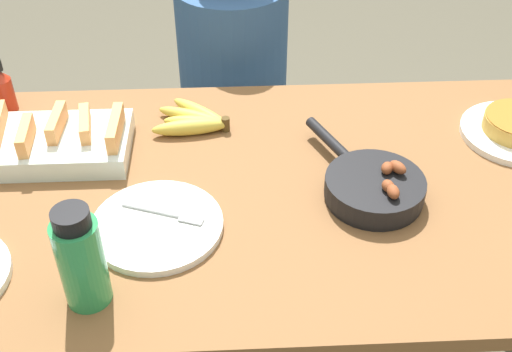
% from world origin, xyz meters
% --- Properties ---
extents(dining_table, '(1.57, 0.83, 0.70)m').
position_xyz_m(dining_table, '(0.00, 0.00, 0.61)').
color(dining_table, brown).
rests_on(dining_table, ground_plane).
extents(banana_bunch, '(0.19, 0.17, 0.04)m').
position_xyz_m(banana_bunch, '(-0.13, 0.23, 0.72)').
color(banana_bunch, gold).
rests_on(banana_bunch, dining_table).
extents(melon_tray, '(0.32, 0.21, 0.10)m').
position_xyz_m(melon_tray, '(-0.44, 0.14, 0.73)').
color(melon_tray, silver).
rests_on(melon_tray, dining_table).
extents(skillet, '(0.22, 0.35, 0.08)m').
position_xyz_m(skillet, '(0.24, -0.04, 0.73)').
color(skillet, black).
rests_on(skillet, dining_table).
extents(empty_plate_far_left, '(0.26, 0.26, 0.02)m').
position_xyz_m(empty_plate_far_left, '(-0.20, -0.12, 0.71)').
color(empty_plate_far_left, white).
rests_on(empty_plate_far_left, dining_table).
extents(water_bottle, '(0.08, 0.08, 0.21)m').
position_xyz_m(water_bottle, '(-0.31, -0.29, 0.80)').
color(water_bottle, '#2D9351').
rests_on(water_bottle, dining_table).
extents(hot_sauce_bottle, '(0.05, 0.05, 0.14)m').
position_xyz_m(hot_sauce_bottle, '(-0.61, 0.33, 0.76)').
color(hot_sauce_bottle, '#B72814').
rests_on(hot_sauce_bottle, dining_table).
extents(person_figure, '(0.36, 0.36, 1.13)m').
position_xyz_m(person_figure, '(-0.04, 0.67, 0.46)').
color(person_figure, black).
rests_on(person_figure, ground_plane).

